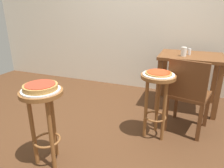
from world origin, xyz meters
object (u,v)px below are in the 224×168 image
object	(u,v)px
serving_plate_middle	(159,74)
dining_table	(190,65)
pizza_foreground	(40,87)
stool_foreground	(44,112)
pizza_middle	(159,73)
wooden_chair	(188,93)
condiment_shaker	(189,52)
cup_near_edge	(184,52)
serving_plate_foreground	(41,90)
stool_middle	(157,93)

from	to	relation	value
serving_plate_middle	dining_table	world-z (taller)	dining_table
pizza_foreground	serving_plate_middle	distance (m)	1.13
stool_foreground	pizza_middle	distance (m)	1.15
pizza_foreground	wooden_chair	size ratio (longest dim) A/B	0.32
dining_table	condiment_shaker	bearing A→B (deg)	-170.80
cup_near_edge	condiment_shaker	bearing A→B (deg)	61.39
serving_plate_middle	wooden_chair	xyz separation A→B (m)	(0.30, 0.22, -0.25)
stool_foreground	condiment_shaker	world-z (taller)	condiment_shaker
serving_plate_foreground	pizza_middle	bearing A→B (deg)	43.45
serving_plate_middle	wooden_chair	bearing A→B (deg)	36.33
serving_plate_foreground	dining_table	xyz separation A→B (m)	(1.10, 1.68, -0.10)
pizza_foreground	stool_middle	bearing A→B (deg)	43.45
stool_foreground	pizza_middle	bearing A→B (deg)	43.45
dining_table	cup_near_edge	world-z (taller)	cup_near_edge
wooden_chair	serving_plate_foreground	bearing A→B (deg)	-138.32
serving_plate_foreground	pizza_foreground	bearing A→B (deg)	0.00
pizza_foreground	condiment_shaker	xyz separation A→B (m)	(1.07, 1.67, 0.06)
dining_table	stool_middle	bearing A→B (deg)	-107.40
dining_table	wooden_chair	size ratio (longest dim) A/B	0.96
stool_foreground	serving_plate_foreground	xyz separation A→B (m)	(0.00, 0.00, 0.20)
condiment_shaker	wooden_chair	xyz separation A→B (m)	(0.05, -0.68, -0.33)
stool_middle	cup_near_edge	distance (m)	0.85
stool_foreground	pizza_middle	xyz separation A→B (m)	(0.82, 0.77, 0.22)
stool_foreground	cup_near_edge	xyz separation A→B (m)	(1.00, 1.55, 0.30)
stool_foreground	cup_near_edge	size ratio (longest dim) A/B	6.06
stool_foreground	dining_table	bearing A→B (deg)	56.72
serving_plate_middle	cup_near_edge	distance (m)	0.80
pizza_foreground	serving_plate_middle	xyz separation A→B (m)	(0.82, 0.77, -0.03)
stool_middle	dining_table	distance (m)	0.95
stool_middle	pizza_middle	bearing A→B (deg)	-26.57
pizza_foreground	pizza_middle	xyz separation A→B (m)	(0.82, 0.77, -0.01)
pizza_middle	cup_near_edge	world-z (taller)	cup_near_edge
pizza_foreground	cup_near_edge	world-z (taller)	cup_near_edge
pizza_foreground	condiment_shaker	size ratio (longest dim) A/B	3.34
condiment_shaker	wooden_chair	world-z (taller)	wooden_chair
wooden_chair	pizza_middle	bearing A→B (deg)	-143.67
dining_table	cup_near_edge	xyz separation A→B (m)	(-0.10, -0.13, 0.20)
stool_foreground	serving_plate_foreground	world-z (taller)	serving_plate_foreground
serving_plate_foreground	dining_table	size ratio (longest dim) A/B	0.39
serving_plate_foreground	cup_near_edge	distance (m)	1.85
stool_middle	dining_table	bearing A→B (deg)	72.60
stool_foreground	cup_near_edge	bearing A→B (deg)	57.03
serving_plate_foreground	serving_plate_middle	xyz separation A→B (m)	(0.82, 0.77, 0.00)
dining_table	pizza_middle	bearing A→B (deg)	-107.40
dining_table	condiment_shaker	world-z (taller)	condiment_shaker
stool_foreground	cup_near_edge	distance (m)	1.87
serving_plate_foreground	dining_table	distance (m)	2.01
cup_near_edge	pizza_foreground	bearing A→B (deg)	-122.97
pizza_middle	dining_table	xyz separation A→B (m)	(0.28, 0.90, -0.12)
stool_foreground	pizza_foreground	distance (m)	0.23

